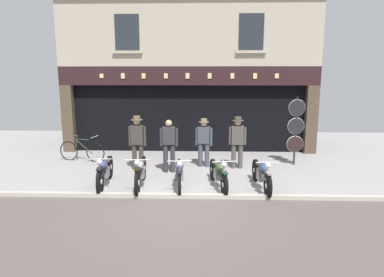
{
  "coord_description": "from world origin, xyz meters",
  "views": [
    {
      "loc": [
        0.6,
        -8.07,
        3.05
      ],
      "look_at": [
        0.23,
        2.68,
        1.01
      ],
      "focal_mm": 32.34,
      "sensor_mm": 36.0,
      "label": 1
    }
  ],
  "objects_px": {
    "shopkeeper_center": "(169,143)",
    "salesman_right": "(204,140)",
    "motorcycle_left": "(105,171)",
    "assistant_far_right": "(237,140)",
    "leaning_bicycle": "(82,151)",
    "motorcycle_center_right": "(218,173)",
    "motorcycle_right": "(262,174)",
    "salesman_left": "(137,140)",
    "advert_board_near": "(127,104)",
    "motorcycle_center": "(179,173)",
    "motorcycle_center_left": "(141,171)",
    "tyre_sign_pole": "(296,127)"
  },
  "relations": [
    {
      "from": "shopkeeper_center",
      "to": "salesman_right",
      "type": "height_order",
      "value": "shopkeeper_center"
    },
    {
      "from": "motorcycle_left",
      "to": "shopkeeper_center",
      "type": "distance_m",
      "value": 2.2
    },
    {
      "from": "salesman_right",
      "to": "assistant_far_right",
      "type": "xyz_separation_m",
      "value": [
        1.08,
        -0.16,
        0.06
      ]
    },
    {
      "from": "assistant_far_right",
      "to": "leaning_bicycle",
      "type": "distance_m",
      "value": 5.46
    },
    {
      "from": "shopkeeper_center",
      "to": "salesman_right",
      "type": "xyz_separation_m",
      "value": [
        1.08,
        0.69,
        -0.03
      ]
    },
    {
      "from": "motorcycle_center_right",
      "to": "motorcycle_right",
      "type": "bearing_deg",
      "value": 165.95
    },
    {
      "from": "salesman_right",
      "to": "salesman_left",
      "type": "bearing_deg",
      "value": 17.76
    },
    {
      "from": "motorcycle_center_right",
      "to": "advert_board_near",
      "type": "bearing_deg",
      "value": -62.8
    },
    {
      "from": "motorcycle_center",
      "to": "assistant_far_right",
      "type": "relative_size",
      "value": 1.17
    },
    {
      "from": "motorcycle_center_right",
      "to": "advert_board_near",
      "type": "xyz_separation_m",
      "value": [
        -3.42,
        4.49,
        1.44
      ]
    },
    {
      "from": "motorcycle_center_left",
      "to": "salesman_right",
      "type": "xyz_separation_m",
      "value": [
        1.71,
        2.16,
        0.44
      ]
    },
    {
      "from": "motorcycle_right",
      "to": "leaning_bicycle",
      "type": "distance_m",
      "value": 6.48
    },
    {
      "from": "shopkeeper_center",
      "to": "assistant_far_right",
      "type": "distance_m",
      "value": 2.22
    },
    {
      "from": "motorcycle_left",
      "to": "motorcycle_center_right",
      "type": "bearing_deg",
      "value": 174.42
    },
    {
      "from": "motorcycle_right",
      "to": "motorcycle_center_right",
      "type": "bearing_deg",
      "value": -7.89
    },
    {
      "from": "shopkeeper_center",
      "to": "assistant_far_right",
      "type": "bearing_deg",
      "value": -169.98
    },
    {
      "from": "motorcycle_center_right",
      "to": "advert_board_near",
      "type": "height_order",
      "value": "advert_board_near"
    },
    {
      "from": "salesman_left",
      "to": "leaning_bicycle",
      "type": "xyz_separation_m",
      "value": [
        -2.18,
        0.99,
        -0.59
      ]
    },
    {
      "from": "shopkeeper_center",
      "to": "leaning_bicycle",
      "type": "xyz_separation_m",
      "value": [
        -3.22,
        1.29,
        -0.54
      ]
    },
    {
      "from": "motorcycle_center",
      "to": "salesman_left",
      "type": "distance_m",
      "value": 2.37
    },
    {
      "from": "salesman_left",
      "to": "salesman_right",
      "type": "bearing_deg",
      "value": -169.15
    },
    {
      "from": "leaning_bicycle",
      "to": "motorcycle_right",
      "type": "bearing_deg",
      "value": 76.31
    },
    {
      "from": "motorcycle_center",
      "to": "advert_board_near",
      "type": "xyz_separation_m",
      "value": [
        -2.36,
        4.53,
        1.44
      ]
    },
    {
      "from": "salesman_left",
      "to": "shopkeeper_center",
      "type": "height_order",
      "value": "salesman_left"
    },
    {
      "from": "tyre_sign_pole",
      "to": "motorcycle_center_right",
      "type": "bearing_deg",
      "value": -137.22
    },
    {
      "from": "motorcycle_center_right",
      "to": "salesman_left",
      "type": "distance_m",
      "value": 3.11
    },
    {
      "from": "motorcycle_left",
      "to": "tyre_sign_pole",
      "type": "xyz_separation_m",
      "value": [
        5.75,
        2.43,
        0.87
      ]
    },
    {
      "from": "salesman_right",
      "to": "assistant_far_right",
      "type": "relative_size",
      "value": 0.95
    },
    {
      "from": "assistant_far_right",
      "to": "tyre_sign_pole",
      "type": "distance_m",
      "value": 2.06
    },
    {
      "from": "advert_board_near",
      "to": "leaning_bicycle",
      "type": "xyz_separation_m",
      "value": [
        -1.28,
        -1.76,
        -1.48
      ]
    },
    {
      "from": "motorcycle_left",
      "to": "advert_board_near",
      "type": "distance_m",
      "value": 4.7
    },
    {
      "from": "motorcycle_left",
      "to": "leaning_bicycle",
      "type": "relative_size",
      "value": 1.21
    },
    {
      "from": "motorcycle_center_right",
      "to": "shopkeeper_center",
      "type": "bearing_deg",
      "value": -54.33
    },
    {
      "from": "motorcycle_center_left",
      "to": "advert_board_near",
      "type": "xyz_separation_m",
      "value": [
        -1.31,
        4.52,
        1.42
      ]
    },
    {
      "from": "motorcycle_left",
      "to": "shopkeeper_center",
      "type": "relative_size",
      "value": 1.26
    },
    {
      "from": "shopkeeper_center",
      "to": "advert_board_near",
      "type": "distance_m",
      "value": 3.74
    },
    {
      "from": "assistant_far_right",
      "to": "tyre_sign_pole",
      "type": "bearing_deg",
      "value": -163.83
    },
    {
      "from": "shopkeeper_center",
      "to": "tyre_sign_pole",
      "type": "height_order",
      "value": "tyre_sign_pole"
    },
    {
      "from": "motorcycle_right",
      "to": "salesman_right",
      "type": "relative_size",
      "value": 1.27
    },
    {
      "from": "motorcycle_right",
      "to": "shopkeeper_center",
      "type": "xyz_separation_m",
      "value": [
        -2.62,
        1.52,
        0.5
      ]
    },
    {
      "from": "motorcycle_center",
      "to": "motorcycle_right",
      "type": "relative_size",
      "value": 0.97
    },
    {
      "from": "motorcycle_left",
      "to": "salesman_left",
      "type": "height_order",
      "value": "salesman_left"
    },
    {
      "from": "motorcycle_center_left",
      "to": "shopkeeper_center",
      "type": "relative_size",
      "value": 1.28
    },
    {
      "from": "motorcycle_left",
      "to": "motorcycle_center",
      "type": "xyz_separation_m",
      "value": [
        2.04,
        -0.07,
        -0.02
      ]
    },
    {
      "from": "salesman_right",
      "to": "advert_board_near",
      "type": "bearing_deg",
      "value": -30.74
    },
    {
      "from": "motorcycle_left",
      "to": "assistant_far_right",
      "type": "xyz_separation_m",
      "value": [
        3.78,
        1.95,
        0.51
      ]
    },
    {
      "from": "motorcycle_left",
      "to": "advert_board_near",
      "type": "relative_size",
      "value": 2.16
    },
    {
      "from": "salesman_right",
      "to": "tyre_sign_pole",
      "type": "xyz_separation_m",
      "value": [
        3.05,
        0.32,
        0.42
      ]
    },
    {
      "from": "salesman_right",
      "to": "motorcycle_left",
      "type": "bearing_deg",
      "value": 45.28
    },
    {
      "from": "motorcycle_left",
      "to": "advert_board_near",
      "type": "height_order",
      "value": "advert_board_near"
    }
  ]
}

